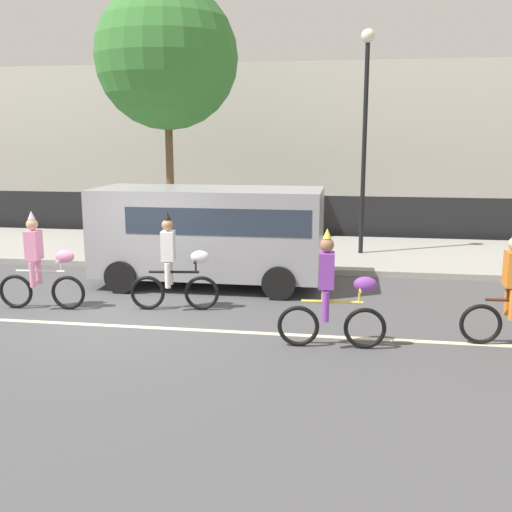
% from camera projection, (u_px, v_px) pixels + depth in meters
% --- Properties ---
extents(ground_plane, '(80.00, 80.00, 0.00)m').
position_uv_depth(ground_plane, '(122.00, 317.00, 11.11)').
color(ground_plane, '#4C4C4F').
extents(road_centre_line, '(36.00, 0.14, 0.01)m').
position_uv_depth(road_centre_line, '(111.00, 325.00, 10.63)').
color(road_centre_line, beige).
rests_on(road_centre_line, ground).
extents(sidewalk_curb, '(60.00, 5.00, 0.15)m').
position_uv_depth(sidewalk_curb, '(205.00, 249.00, 17.39)').
color(sidewalk_curb, '#9E9B93').
rests_on(sidewalk_curb, ground).
extents(fence_line, '(40.00, 0.08, 1.40)m').
position_uv_depth(fence_line, '(225.00, 215.00, 20.08)').
color(fence_line, black).
rests_on(fence_line, ground).
extents(building_backdrop, '(28.00, 8.00, 6.15)m').
position_uv_depth(building_backdrop, '(305.00, 141.00, 27.63)').
color(building_backdrop, beige).
rests_on(building_backdrop, ground).
extents(parade_cyclist_pink, '(1.72, 0.50, 1.92)m').
position_uv_depth(parade_cyclist_pink, '(41.00, 267.00, 11.51)').
color(parade_cyclist_pink, black).
rests_on(parade_cyclist_pink, ground).
extents(parade_cyclist_zebra, '(1.71, 0.51, 1.92)m').
position_uv_depth(parade_cyclist_zebra, '(175.00, 267.00, 11.45)').
color(parade_cyclist_zebra, black).
rests_on(parade_cyclist_zebra, ground).
extents(parade_cyclist_purple, '(1.72, 0.50, 1.92)m').
position_uv_depth(parade_cyclist_purple, '(333.00, 296.00, 9.38)').
color(parade_cyclist_purple, black).
rests_on(parade_cyclist_purple, ground).
extents(parked_van_grey, '(5.00, 2.22, 2.18)m').
position_uv_depth(parked_van_grey, '(212.00, 229.00, 13.30)').
color(parked_van_grey, '#99999E').
rests_on(parked_van_grey, ground).
extents(street_lamp_post, '(0.36, 0.36, 5.86)m').
position_uv_depth(street_lamp_post, '(365.00, 110.00, 15.71)').
color(street_lamp_post, black).
rests_on(street_lamp_post, sidewalk_curb).
extents(street_tree_far_corner, '(4.39, 4.39, 7.72)m').
position_uv_depth(street_tree_far_corner, '(167.00, 57.00, 18.29)').
color(street_tree_far_corner, brown).
rests_on(street_tree_far_corner, sidewalk_curb).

